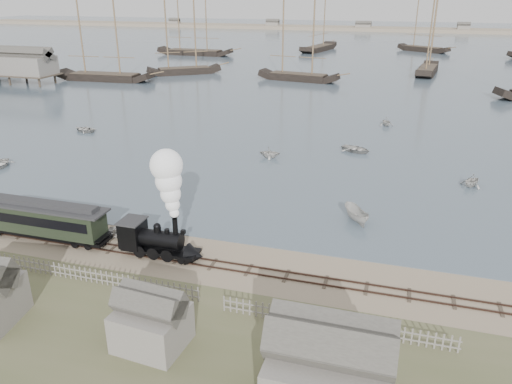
# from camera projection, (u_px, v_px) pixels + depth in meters

# --- Properties ---
(ground) EXTENTS (600.00, 600.00, 0.00)m
(ground) POSITION_uv_depth(u_px,v_px,m) (199.00, 249.00, 41.77)
(ground) COLOR tan
(ground) RESTS_ON ground
(harbor_water) EXTENTS (600.00, 336.00, 0.06)m
(harbor_water) POSITION_uv_depth(u_px,v_px,m) (369.00, 46.00, 192.65)
(harbor_water) COLOR #4D5E6E
(harbor_water) RESTS_ON ground
(rail_track) EXTENTS (120.00, 1.80, 0.16)m
(rail_track) POSITION_uv_depth(u_px,v_px,m) (189.00, 261.00, 39.98)
(rail_track) COLOR #3A2720
(rail_track) RESTS_ON ground
(picket_fence_west) EXTENTS (19.00, 0.10, 1.20)m
(picket_fence_west) POSITION_uv_depth(u_px,v_px,m) (82.00, 281.00, 37.28)
(picket_fence_west) COLOR slate
(picket_fence_west) RESTS_ON ground
(picket_fence_east) EXTENTS (15.00, 0.10, 1.20)m
(picket_fence_east) POSITION_uv_depth(u_px,v_px,m) (335.00, 331.00, 31.79)
(picket_fence_east) COLOR slate
(picket_fence_east) RESTS_ON ground
(shed_mid) EXTENTS (4.00, 3.50, 3.60)m
(shed_mid) POSITION_uv_depth(u_px,v_px,m) (153.00, 344.00, 30.58)
(shed_mid) COLOR slate
(shed_mid) RESTS_ON ground
(far_spit) EXTENTS (500.00, 20.00, 1.80)m
(far_spit) POSITION_uv_depth(u_px,v_px,m) (382.00, 31.00, 263.67)
(far_spit) COLOR gray
(far_spit) RESTS_ON ground
(locomotive) EXTENTS (7.02, 2.62, 8.75)m
(locomotive) POSITION_uv_depth(u_px,v_px,m) (166.00, 213.00, 38.92)
(locomotive) COLOR black
(locomotive) RESTS_ON ground
(passenger_coach) EXTENTS (12.71, 2.45, 3.09)m
(passenger_coach) POSITION_uv_depth(u_px,v_px,m) (40.00, 218.00, 42.92)
(passenger_coach) COLOR black
(passenger_coach) RESTS_ON ground
(beached_dinghy) EXTENTS (3.07, 4.08, 0.80)m
(beached_dinghy) POSITION_uv_depth(u_px,v_px,m) (128.00, 232.00, 43.81)
(beached_dinghy) COLOR #B9B6B0
(beached_dinghy) RESTS_ON ground
(rowboat_1) EXTENTS (2.48, 2.82, 1.42)m
(rowboat_1) POSITION_uv_depth(u_px,v_px,m) (270.00, 152.00, 64.13)
(rowboat_1) COLOR #B9B6B0
(rowboat_1) RESTS_ON harbor_water
(rowboat_2) EXTENTS (3.73, 3.20, 1.39)m
(rowboat_2) POSITION_uv_depth(u_px,v_px,m) (356.00, 215.00, 46.38)
(rowboat_2) COLOR #B9B6B0
(rowboat_2) RESTS_ON harbor_water
(rowboat_3) EXTENTS (4.20, 4.80, 0.83)m
(rowboat_3) POSITION_uv_depth(u_px,v_px,m) (356.00, 149.00, 66.55)
(rowboat_3) COLOR #B9B6B0
(rowboat_3) RESTS_ON harbor_water
(rowboat_4) EXTENTS (3.50, 3.41, 1.40)m
(rowboat_4) POSITION_uv_depth(u_px,v_px,m) (472.00, 180.00, 54.73)
(rowboat_4) COLOR #B9B6B0
(rowboat_4) RESTS_ON harbor_water
(rowboat_6) EXTENTS (3.29, 4.06, 0.74)m
(rowboat_6) POSITION_uv_depth(u_px,v_px,m) (84.00, 129.00, 76.15)
(rowboat_6) COLOR #B9B6B0
(rowboat_6) RESTS_ON harbor_water
(rowboat_7) EXTENTS (3.32, 3.16, 1.36)m
(rowboat_7) POSITION_uv_depth(u_px,v_px,m) (386.00, 122.00, 79.23)
(rowboat_7) COLOR #B9B6B0
(rowboat_7) RESTS_ON harbor_water
(schooner_0) EXTENTS (23.93, 6.92, 20.00)m
(schooner_0) POSITION_uv_depth(u_px,v_px,m) (100.00, 37.00, 115.31)
(schooner_0) COLOR black
(schooner_0) RESTS_ON harbor_water
(schooner_1) EXTENTS (17.65, 14.32, 20.00)m
(schooner_1) POSITION_uv_depth(u_px,v_px,m) (182.00, 33.00, 124.26)
(schooner_1) COLOR black
(schooner_1) RESTS_ON harbor_water
(schooner_2) EXTENTS (19.94, 7.37, 20.00)m
(schooner_2) POSITION_uv_depth(u_px,v_px,m) (300.00, 37.00, 115.16)
(schooner_2) COLOR black
(schooner_2) RESTS_ON harbor_water
(schooner_3) EXTENTS (6.93, 20.27, 20.00)m
(schooner_3) POSITION_uv_depth(u_px,v_px,m) (432.00, 33.00, 124.85)
(schooner_3) COLOR black
(schooner_3) RESTS_ON harbor_water
(schooner_6) EXTENTS (25.42, 6.12, 20.00)m
(schooner_6) POSITION_uv_depth(u_px,v_px,m) (194.00, 23.00, 161.76)
(schooner_6) COLOR black
(schooner_6) RESTS_ON harbor_water
(schooner_7) EXTENTS (10.55, 24.30, 20.00)m
(schooner_7) POSITION_uv_depth(u_px,v_px,m) (320.00, 21.00, 173.40)
(schooner_7) COLOR black
(schooner_7) RESTS_ON harbor_water
(schooner_8) EXTENTS (18.17, 13.57, 20.00)m
(schooner_8) POSITION_uv_depth(u_px,v_px,m) (427.00, 22.00, 170.74)
(schooner_8) COLOR black
(schooner_8) RESTS_ON harbor_water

